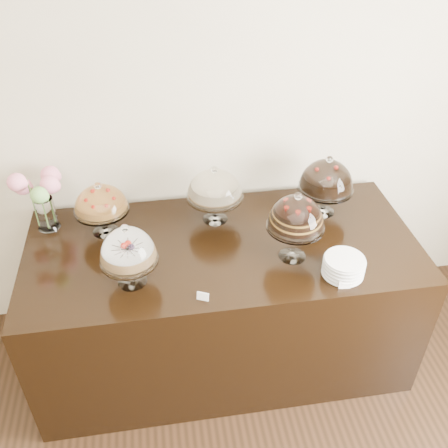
{
  "coord_description": "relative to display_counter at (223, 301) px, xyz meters",
  "views": [
    {
      "loc": [
        -0.09,
        0.3,
        2.67
      ],
      "look_at": [
        0.23,
        2.4,
        1.08
      ],
      "focal_mm": 40.0,
      "sensor_mm": 36.0,
      "label": 1
    }
  ],
  "objects": [
    {
      "name": "wall_back",
      "position": [
        -0.23,
        0.55,
        1.05
      ],
      "size": [
        5.0,
        0.04,
        3.0
      ],
      "primitive_type": "cube",
      "color": "beige",
      "rests_on": "ground"
    },
    {
      "name": "flower_vase",
      "position": [
        -0.99,
        0.32,
        0.69
      ],
      "size": [
        0.27,
        0.35,
        0.41
      ],
      "color": "white",
      "rests_on": "display_counter"
    },
    {
      "name": "price_card_left",
      "position": [
        -0.16,
        -0.41,
        0.47
      ],
      "size": [
        0.06,
        0.04,
        0.04
      ],
      "primitive_type": "cube",
      "rotation": [
        -0.21,
        0.0,
        -0.43
      ],
      "color": "white",
      "rests_on": "display_counter"
    },
    {
      "name": "plate_stack",
      "position": [
        0.58,
        -0.34,
        0.5
      ],
      "size": [
        0.21,
        0.21,
        0.1
      ],
      "color": "white",
      "rests_on": "display_counter"
    },
    {
      "name": "cake_stand_fruit_tart",
      "position": [
        -0.65,
        0.23,
        0.66
      ],
      "size": [
        0.31,
        0.31,
        0.33
      ],
      "color": "white",
      "rests_on": "display_counter"
    },
    {
      "name": "cake_stand_dark_choco",
      "position": [
        0.65,
        0.22,
        0.69
      ],
      "size": [
        0.33,
        0.33,
        0.38
      ],
      "color": "white",
      "rests_on": "display_counter"
    },
    {
      "name": "price_card_right",
      "position": [
        0.55,
        -0.44,
        0.47
      ],
      "size": [
        0.06,
        0.02,
        0.04
      ],
      "primitive_type": "cube",
      "rotation": [
        -0.21,
        0.0,
        -0.11
      ],
      "color": "white",
      "rests_on": "display_counter"
    },
    {
      "name": "cake_stand_cheesecake",
      "position": [
        -0.01,
        0.25,
        0.68
      ],
      "size": [
        0.33,
        0.33,
        0.36
      ],
      "color": "white",
      "rests_on": "display_counter"
    },
    {
      "name": "display_counter",
      "position": [
        0.0,
        0.0,
        0.0
      ],
      "size": [
        2.2,
        1.0,
        0.9
      ],
      "primitive_type": "cube",
      "color": "black",
      "rests_on": "ground"
    },
    {
      "name": "cake_stand_choco_layer",
      "position": [
        0.36,
        -0.16,
        0.72
      ],
      "size": [
        0.3,
        0.3,
        0.41
      ],
      "color": "white",
      "rests_on": "display_counter"
    },
    {
      "name": "cake_stand_sugar_sponge",
      "position": [
        -0.5,
        -0.23,
        0.67
      ],
      "size": [
        0.29,
        0.29,
        0.36
      ],
      "color": "white",
      "rests_on": "display_counter"
    }
  ]
}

